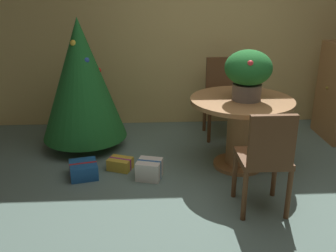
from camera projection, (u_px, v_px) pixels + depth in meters
ground_plane at (238, 200)px, 3.56m from camera, size 6.60×6.60×0.00m
back_wall_panel at (207, 29)px, 5.17m from camera, size 6.00×0.10×2.60m
round_dining_table at (240, 122)px, 4.05m from camera, size 1.07×1.07×0.76m
flower_vase at (248, 71)px, 3.82m from camera, size 0.47×0.47×0.51m
wooden_chair_near at (266, 156)px, 3.20m from camera, size 0.42×0.42×0.93m
wooden_chair_far at (223, 92)px, 4.93m from camera, size 0.47×0.45×0.99m
holiday_tree at (81, 79)px, 4.43m from camera, size 0.99×0.99×1.54m
gift_box_blue at (84, 170)px, 3.97m from camera, size 0.33×0.35×0.15m
gift_box_cream at (149, 169)px, 3.92m from camera, size 0.29×0.28×0.20m
gift_box_gold at (120, 164)px, 4.12m from camera, size 0.29×0.26×0.13m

